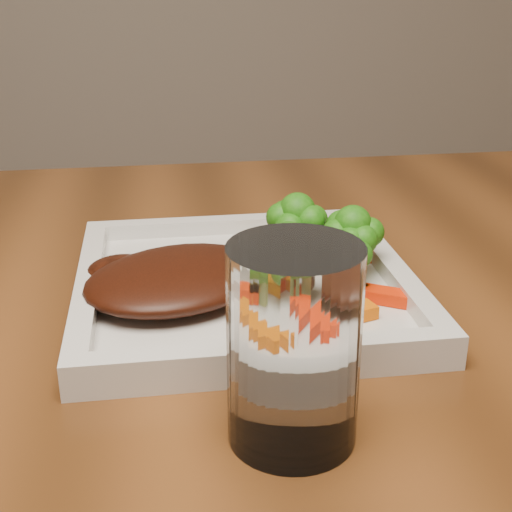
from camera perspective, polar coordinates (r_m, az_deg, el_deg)
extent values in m
cube|color=silver|center=(0.59, -0.96, -2.83)|extent=(0.27, 0.27, 0.01)
ellipsoid|color=#391308|center=(0.57, -6.28, -1.77)|extent=(0.19, 0.17, 0.03)
cube|color=#DE5C03|center=(0.53, 6.51, -4.87)|extent=(0.07, 0.04, 0.01)
cube|color=red|center=(0.57, 9.84, -3.09)|extent=(0.06, 0.04, 0.01)
cube|color=#F72504|center=(0.55, 1.67, -3.74)|extent=(0.04, 0.06, 0.01)
cube|color=#D73903|center=(0.64, 7.33, 0.14)|extent=(0.06, 0.03, 0.01)
cube|color=#FD6304|center=(0.64, -0.35, 0.48)|extent=(0.04, 0.07, 0.01)
cube|color=orange|center=(0.59, 6.60, -2.01)|extent=(0.04, 0.06, 0.01)
cube|color=red|center=(0.61, 3.93, -0.92)|extent=(0.06, 0.06, 0.01)
cylinder|color=silver|center=(0.40, 3.02, -7.23)|extent=(0.09, 0.09, 0.12)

